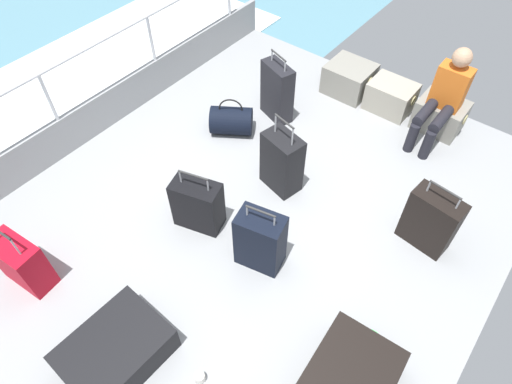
# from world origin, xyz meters

# --- Properties ---
(ground_plane) EXTENTS (4.40, 5.20, 0.06)m
(ground_plane) POSITION_xyz_m (0.00, 0.00, -0.03)
(ground_plane) COLOR #939699
(gunwale_port) EXTENTS (0.06, 5.20, 0.45)m
(gunwale_port) POSITION_xyz_m (-2.17, 0.00, 0.23)
(gunwale_port) COLOR #939699
(gunwale_port) RESTS_ON ground_plane
(railing_port) EXTENTS (0.04, 4.20, 1.02)m
(railing_port) POSITION_xyz_m (-2.17, 0.00, 0.78)
(railing_port) COLOR silver
(railing_port) RESTS_ON ground_plane
(sea_wake) EXTENTS (12.00, 12.00, 0.01)m
(sea_wake) POSITION_xyz_m (-3.60, 0.00, -0.34)
(sea_wake) COLOR #598C9E
(sea_wake) RESTS_ON ground_plane
(cargo_crate_0) EXTENTS (0.57, 0.49, 0.37)m
(cargo_crate_0) POSITION_xyz_m (-0.30, 2.15, 0.19)
(cargo_crate_0) COLOR gray
(cargo_crate_0) RESTS_ON ground_plane
(cargo_crate_1) EXTENTS (0.56, 0.40, 0.35)m
(cargo_crate_1) POSITION_xyz_m (0.27, 2.16, 0.18)
(cargo_crate_1) COLOR #9E9989
(cargo_crate_1) RESTS_ON ground_plane
(cargo_crate_2) EXTENTS (0.56, 0.41, 0.36)m
(cargo_crate_2) POSITION_xyz_m (0.88, 2.19, 0.18)
(cargo_crate_2) COLOR gray
(cargo_crate_2) RESTS_ON ground_plane
(passenger_seated) EXTENTS (0.34, 0.66, 1.06)m
(passenger_seated) POSITION_xyz_m (0.88, 2.02, 0.55)
(passenger_seated) COLOR orange
(passenger_seated) RESTS_ON ground_plane
(suitcase_0) EXTENTS (0.50, 0.36, 0.68)m
(suitcase_0) POSITION_xyz_m (-0.36, -0.53, 0.27)
(suitcase_0) COLOR black
(suitcase_0) RESTS_ON ground_plane
(suitcase_1) EXTENTS (0.62, 0.80, 0.27)m
(suitcase_1) POSITION_xyz_m (0.05, -1.90, 0.14)
(suitcase_1) COLOR black
(suitcase_1) RESTS_ON ground_plane
(suitcase_2) EXTENTS (0.47, 0.27, 0.74)m
(suitcase_2) POSITION_xyz_m (1.43, 0.59, 0.30)
(suitcase_2) COLOR black
(suitcase_2) RESTS_ON ground_plane
(suitcase_3) EXTENTS (0.63, 0.80, 0.28)m
(suitcase_3) POSITION_xyz_m (1.55, -1.00, 0.14)
(suitcase_3) COLOR black
(suitcase_3) RESTS_ON ground_plane
(suitcase_4) EXTENTS (0.45, 0.33, 0.72)m
(suitcase_4) POSITION_xyz_m (0.36, -0.51, 0.30)
(suitcase_4) COLOR black
(suitcase_4) RESTS_ON ground_plane
(suitcase_5) EXTENTS (0.44, 0.33, 0.87)m
(suitcase_5) POSITION_xyz_m (-0.03, 0.34, 0.33)
(suitcase_5) COLOR black
(suitcase_5) RESTS_ON ground_plane
(suitcase_6) EXTENTS (0.48, 0.28, 0.72)m
(suitcase_6) POSITION_xyz_m (-1.10, -1.90, 0.25)
(suitcase_6) COLOR #B70C1E
(suitcase_6) RESTS_ON ground_plane
(suitcase_7) EXTENTS (0.45, 0.31, 0.83)m
(suitcase_7) POSITION_xyz_m (-0.72, 1.21, 0.35)
(suitcase_7) COLOR black
(suitcase_7) RESTS_ON ground_plane
(duffel_bag) EXTENTS (0.57, 0.52, 0.46)m
(duffel_bag) POSITION_xyz_m (-0.96, 0.66, 0.16)
(duffel_bag) COLOR black
(duffel_bag) RESTS_ON ground_plane
(paper_cup) EXTENTS (0.08, 0.08, 0.10)m
(paper_cup) POSITION_xyz_m (0.66, -1.63, 0.05)
(paper_cup) COLOR white
(paper_cup) RESTS_ON ground_plane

